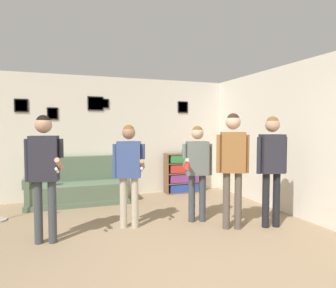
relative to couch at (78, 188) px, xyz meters
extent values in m
plane|color=#937A5B|center=(0.90, -3.82, -0.30)|extent=(20.00, 20.00, 0.00)
cube|color=silver|center=(0.90, 0.41, 1.05)|extent=(7.68, 0.06, 2.70)
cube|color=black|center=(2.51, 0.37, 1.76)|extent=(0.26, 0.02, 0.28)
cube|color=#B2B2BC|center=(2.51, 0.36, 1.76)|extent=(0.21, 0.01, 0.23)
cube|color=black|center=(-1.06, 0.37, 1.71)|extent=(0.26, 0.02, 0.27)
cube|color=gray|center=(-1.06, 0.36, 1.71)|extent=(0.22, 0.01, 0.23)
cube|color=black|center=(0.42, 0.37, 1.79)|extent=(0.34, 0.02, 0.31)
cube|color=#B2B2BC|center=(0.42, 0.36, 1.79)|extent=(0.30, 0.01, 0.26)
cube|color=black|center=(0.57, 0.37, 1.80)|extent=(0.29, 0.02, 0.21)
cube|color=beige|center=(0.57, 0.36, 1.80)|extent=(0.24, 0.01, 0.16)
cube|color=black|center=(-0.47, 0.37, 1.56)|extent=(0.22, 0.02, 0.25)
cube|color=gray|center=(-0.47, 0.36, 1.56)|extent=(0.18, 0.01, 0.21)
cube|color=silver|center=(3.57, -1.72, 1.05)|extent=(0.06, 6.60, 2.70)
cube|color=#5B7056|center=(0.00, -0.06, -0.25)|extent=(2.00, 0.80, 0.10)
cube|color=#5B7056|center=(0.00, -0.06, -0.04)|extent=(1.94, 0.74, 0.32)
cube|color=#5B7056|center=(0.00, 0.27, 0.38)|extent=(1.94, 0.14, 0.53)
cube|color=#5B7056|center=(-0.94, -0.06, 0.21)|extent=(0.12, 0.74, 0.18)
cube|color=#5B7056|center=(0.94, -0.06, 0.21)|extent=(0.12, 0.74, 0.18)
cube|color=brown|center=(2.02, 0.19, 0.17)|extent=(0.02, 0.30, 0.95)
cube|color=brown|center=(2.88, 0.19, 0.17)|extent=(0.02, 0.30, 0.95)
cube|color=brown|center=(2.45, 0.33, 0.17)|extent=(0.89, 0.01, 0.95)
cube|color=brown|center=(2.45, 0.19, -0.29)|extent=(0.84, 0.30, 0.02)
cube|color=brown|center=(2.45, 0.19, 0.63)|extent=(0.84, 0.30, 0.02)
cube|color=brown|center=(2.45, 0.19, -0.07)|extent=(0.84, 0.30, 0.02)
cube|color=brown|center=(2.45, 0.19, 0.17)|extent=(0.84, 0.30, 0.02)
cube|color=brown|center=(2.45, 0.19, 0.41)|extent=(0.84, 0.30, 0.02)
cube|color=#2847A3|center=(2.45, 0.18, -0.19)|extent=(0.72, 0.26, 0.18)
cube|color=#7F3889|center=(2.45, 0.18, 0.05)|extent=(0.72, 0.26, 0.18)
cube|color=red|center=(2.45, 0.18, 0.29)|extent=(0.72, 0.26, 0.18)
cube|color=#338447|center=(2.45, 0.18, 0.52)|extent=(0.72, 0.26, 0.18)
cylinder|color=#3D4247|center=(-0.62, -2.10, 0.12)|extent=(0.11, 0.11, 0.85)
cylinder|color=#3D4247|center=(-0.44, -2.14, 0.12)|extent=(0.11, 0.11, 0.85)
cube|color=#282833|center=(-0.53, -2.12, 0.85)|extent=(0.39, 0.26, 0.60)
sphere|color=tan|center=(-0.53, -2.12, 1.30)|extent=(0.22, 0.22, 0.22)
sphere|color=black|center=(-0.53, -2.12, 1.33)|extent=(0.19, 0.19, 0.19)
cylinder|color=#282833|center=(-0.32, -2.16, 0.98)|extent=(0.07, 0.07, 0.26)
cylinder|color=tan|center=(-0.34, -2.30, 0.79)|extent=(0.12, 0.32, 0.19)
cylinder|color=white|center=(-0.37, -2.44, 0.72)|extent=(0.06, 0.15, 0.09)
cylinder|color=#282833|center=(-0.74, -2.08, 0.83)|extent=(0.07, 0.07, 0.57)
cylinder|color=#B7AD99|center=(0.59, -1.85, 0.09)|extent=(0.11, 0.11, 0.79)
cylinder|color=#B7AD99|center=(0.76, -1.91, 0.09)|extent=(0.11, 0.11, 0.79)
cube|color=#384C84|center=(0.67, -1.88, 0.77)|extent=(0.40, 0.30, 0.56)
sphere|color=#997051|center=(0.67, -1.88, 1.18)|extent=(0.20, 0.20, 0.20)
sphere|color=brown|center=(0.67, -1.88, 1.22)|extent=(0.17, 0.17, 0.17)
cylinder|color=#384C84|center=(0.88, -1.95, 0.89)|extent=(0.07, 0.07, 0.24)
cylinder|color=#997051|center=(0.84, -2.07, 0.71)|extent=(0.15, 0.29, 0.18)
cylinder|color=white|center=(0.79, -2.20, 0.65)|extent=(0.08, 0.14, 0.09)
cylinder|color=#384C84|center=(0.47, -1.81, 0.74)|extent=(0.07, 0.07, 0.53)
cylinder|color=#3D4247|center=(1.71, -1.94, 0.09)|extent=(0.11, 0.11, 0.78)
cylinder|color=#3D4247|center=(1.89, -1.98, 0.09)|extent=(0.11, 0.11, 0.78)
cube|color=slate|center=(1.80, -1.96, 0.76)|extent=(0.40, 0.28, 0.55)
sphere|color=#D1A889|center=(1.80, -1.96, 1.17)|extent=(0.20, 0.20, 0.20)
sphere|color=brown|center=(1.80, -1.96, 1.20)|extent=(0.17, 0.17, 0.17)
cylinder|color=slate|center=(2.01, -2.01, 0.73)|extent=(0.07, 0.07, 0.52)
cylinder|color=slate|center=(1.59, -1.91, 0.88)|extent=(0.07, 0.07, 0.23)
cylinder|color=#D1A889|center=(1.56, -2.04, 0.70)|extent=(0.13, 0.29, 0.18)
cylinder|color=red|center=(1.53, -2.17, 0.66)|extent=(0.08, 0.08, 0.10)
cylinder|color=brown|center=(2.07, -2.44, 0.13)|extent=(0.11, 0.11, 0.88)
cylinder|color=brown|center=(2.24, -2.51, 0.13)|extent=(0.11, 0.11, 0.88)
cube|color=#936033|center=(2.16, -2.47, 0.88)|extent=(0.41, 0.32, 0.62)
sphere|color=#D1A889|center=(2.16, -2.47, 1.34)|extent=(0.23, 0.23, 0.23)
sphere|color=#382314|center=(2.16, -2.47, 1.38)|extent=(0.19, 0.19, 0.19)
cylinder|color=#936033|center=(2.36, -2.55, 0.86)|extent=(0.07, 0.07, 0.58)
cylinder|color=#936033|center=(1.96, -2.40, 0.86)|extent=(0.07, 0.07, 0.58)
cylinder|color=black|center=(2.68, -2.60, 0.12)|extent=(0.11, 0.11, 0.85)
cylinder|color=black|center=(2.86, -2.63, 0.12)|extent=(0.11, 0.11, 0.85)
cube|color=#282833|center=(2.77, -2.61, 0.85)|extent=(0.39, 0.26, 0.61)
sphere|color=tan|center=(2.77, -2.61, 1.30)|extent=(0.22, 0.22, 0.22)
sphere|color=brown|center=(2.77, -2.61, 1.34)|extent=(0.19, 0.19, 0.19)
cylinder|color=#282833|center=(2.99, -2.65, 0.83)|extent=(0.07, 0.07, 0.57)
cylinder|color=#282833|center=(2.56, -2.57, 0.83)|extent=(0.07, 0.07, 0.57)
cylinder|color=brown|center=(-0.52, -0.72, -0.22)|extent=(0.06, 0.06, 0.18)
cylinder|color=brown|center=(-0.52, -0.72, -0.09)|extent=(0.03, 0.03, 0.08)
cylinder|color=blue|center=(2.45, 0.19, 0.69)|extent=(0.08, 0.08, 0.10)
camera|label=1|loc=(-0.32, -6.42, 1.26)|focal=32.00mm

